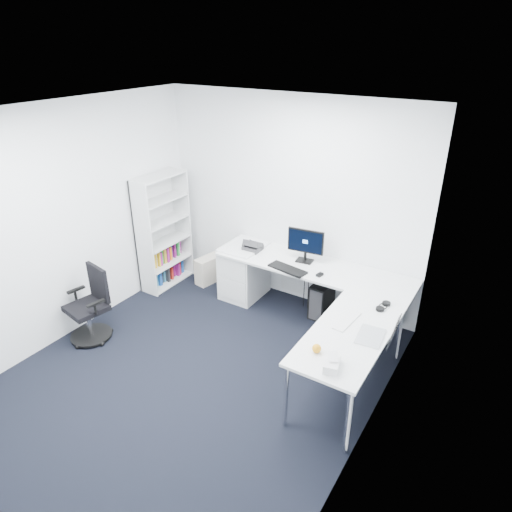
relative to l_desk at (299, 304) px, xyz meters
The scene contains 21 objects.
ground 1.55m from the l_desk, 111.45° to the right, with size 4.20×4.20×0.00m, color black.
ceiling 2.78m from the l_desk, 111.45° to the right, with size 4.20×4.20×0.00m, color white.
wall_back 1.33m from the l_desk, 128.16° to the left, with size 3.60×0.02×2.70m, color white.
wall_left 2.91m from the l_desk, 149.22° to the right, with size 0.02×4.20×2.70m, color white.
wall_right 2.12m from the l_desk, 48.24° to the right, with size 0.02×4.20×2.70m, color white.
l_desk is the anchor object (origin of this frame).
drawer_pedestal 1.08m from the l_desk, 161.26° to the left, with size 0.49×0.61×0.75m, color silver.
bookshelf 2.22m from the l_desk, behind, with size 0.31×0.81×1.62m, color silver, non-canonical shape.
task_chair 2.52m from the l_desk, 143.86° to the right, with size 0.50×0.50×0.90m, color black, non-canonical shape.
black_pc_tower 0.52m from the l_desk, 78.44° to the left, with size 0.21×0.47×0.46m, color black.
beige_pc_tower 1.72m from the l_desk, 166.89° to the left, with size 0.19×0.42×0.39m, color beige.
power_strip 0.86m from the l_desk, 67.05° to the left, with size 0.35×0.06×0.04m, color silver.
monitor 0.73m from the l_desk, 110.44° to the left, with size 0.46×0.15×0.44m, color black, non-canonical shape.
black_keyboard 0.44m from the l_desk, 158.75° to the left, with size 0.49×0.17×0.02m, color black.
mouse 0.44m from the l_desk, 41.96° to the left, with size 0.05×0.09×0.03m, color black.
desk_phone 1.04m from the l_desk, 159.04° to the left, with size 0.22×0.22×0.15m, color #2E2E30, non-canonical shape.
laptop 1.38m from the l_desk, 32.73° to the right, with size 0.34×0.33×0.24m, color silver, non-canonical shape.
white_keyboard 1.05m from the l_desk, 35.41° to the right, with size 0.12×0.41×0.01m, color silver.
headphones 1.11m from the l_desk, ahead, with size 0.13×0.21×0.05m, color black, non-canonical shape.
orange_fruit 1.46m from the l_desk, 57.35° to the right, with size 0.08×0.08×0.08m, color orange.
tissue_box 1.66m from the l_desk, 53.64° to the right, with size 0.12×0.23×0.08m, color silver.
Camera 1 is at (2.59, -2.87, 3.30)m, focal length 32.00 mm.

